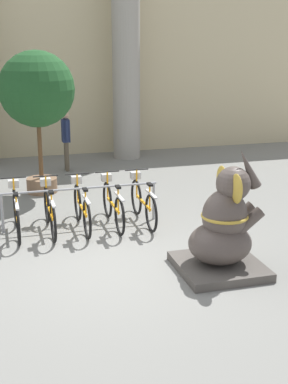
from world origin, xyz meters
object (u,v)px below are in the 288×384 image
at_px(elephant_statue, 224,231).
at_px(potted_tree, 37,92).
at_px(bicycle_2, 82,207).
at_px(person_pedestrian, 66,135).
at_px(bicycle_0, 16,212).
at_px(bicycle_4, 143,202).
at_px(bicycle_3, 113,204).
at_px(bicycle_1, 50,210).

distance_m(elephant_statue, potted_tree, 5.90).
distance_m(bicycle_2, person_pedestrian, 4.67).
bearing_deg(person_pedestrian, bicycle_0, -108.75).
bearing_deg(bicycle_0, bicycle_4, -0.34).
xyz_separation_m(bicycle_3, bicycle_4, (0.60, 0.01, 0.00)).
bearing_deg(elephant_statue, bicycle_2, 125.54).
relative_size(bicycle_0, bicycle_4, 1.00).
relative_size(bicycle_3, elephant_statue, 0.92).
height_order(elephant_statue, potted_tree, potted_tree).
bearing_deg(potted_tree, bicycle_4, -57.30).
height_order(bicycle_3, bicycle_4, same).
relative_size(bicycle_1, person_pedestrian, 1.10).
xyz_separation_m(bicycle_2, potted_tree, (-0.50, 2.68, 1.90)).
xyz_separation_m(bicycle_4, elephant_statue, (0.58, -2.52, 0.25)).
height_order(bicycle_2, bicycle_4, same).
bearing_deg(elephant_statue, bicycle_3, 115.21).
distance_m(bicycle_1, elephant_statue, 3.47).
bearing_deg(bicycle_0, elephant_statue, -40.24).
relative_size(bicycle_1, elephant_statue, 0.92).
xyz_separation_m(bicycle_0, bicycle_4, (2.41, -0.01, 0.00)).
bearing_deg(potted_tree, person_pedestrian, 66.25).
distance_m(bicycle_2, bicycle_3, 0.60).
relative_size(bicycle_0, bicycle_3, 1.00).
relative_size(bicycle_2, person_pedestrian, 1.10).
distance_m(bicycle_0, bicycle_2, 1.21).
bearing_deg(bicycle_2, person_pedestrian, 85.65).
bearing_deg(bicycle_2, bicycle_1, -179.99).
xyz_separation_m(bicycle_2, person_pedestrian, (0.35, 4.62, 0.56)).
relative_size(bicycle_1, bicycle_3, 1.00).
height_order(bicycle_0, bicycle_2, same).
height_order(bicycle_0, potted_tree, potted_tree).
xyz_separation_m(bicycle_1, person_pedestrian, (0.96, 4.62, 0.56)).
relative_size(bicycle_2, elephant_statue, 0.92).
bearing_deg(bicycle_1, bicycle_3, 0.54).
height_order(bicycle_2, bicycle_3, same).
height_order(bicycle_1, potted_tree, potted_tree).
xyz_separation_m(bicycle_1, bicycle_2, (0.60, 0.00, 0.00)).
distance_m(bicycle_0, elephant_statue, 3.93).
height_order(bicycle_0, bicycle_4, same).
height_order(bicycle_0, person_pedestrian, person_pedestrian).
bearing_deg(bicycle_3, elephant_statue, -64.79).
height_order(bicycle_1, elephant_statue, elephant_statue).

